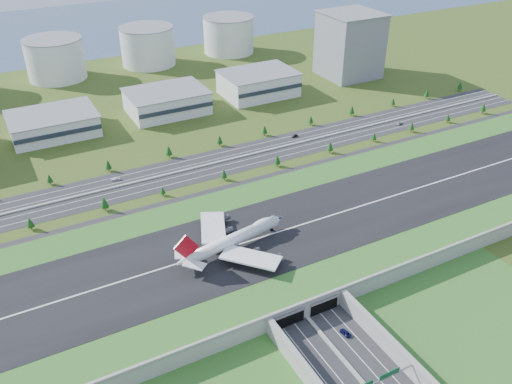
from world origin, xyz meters
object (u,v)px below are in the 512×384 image
car_7 (115,179)px  car_2 (345,333)px  office_tower (350,45)px  car_6 (400,123)px  car_5 (295,136)px  boeing_747 (233,239)px

car_7 → car_2: bearing=38.4°
office_tower → car_7: office_tower is taller
car_6 → office_tower: bearing=-33.6°
car_5 → car_6: (80.29, -17.73, -0.02)m
car_5 → boeing_747: bearing=-54.6°
car_5 → car_7: (-128.82, -1.49, 0.01)m
office_tower → car_2: 324.18m
car_2 → car_5: bearing=-123.6°
car_5 → car_6: car_5 is taller
car_6 → car_7: size_ratio=0.99×
car_5 → car_7: size_ratio=0.87×
car_2 → car_6: bearing=-144.9°
boeing_747 → car_6: 200.97m
office_tower → car_5: 145.59m
car_6 → car_7: (-209.11, 16.25, 0.04)m
car_2 → car_6: size_ratio=0.95×
office_tower → car_6: office_tower is taller
car_2 → car_5: car_5 is taller
office_tower → car_5: bearing=-141.0°
office_tower → car_5: size_ratio=11.43×
car_2 → car_6: car_6 is taller
car_5 → car_6: 82.23m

